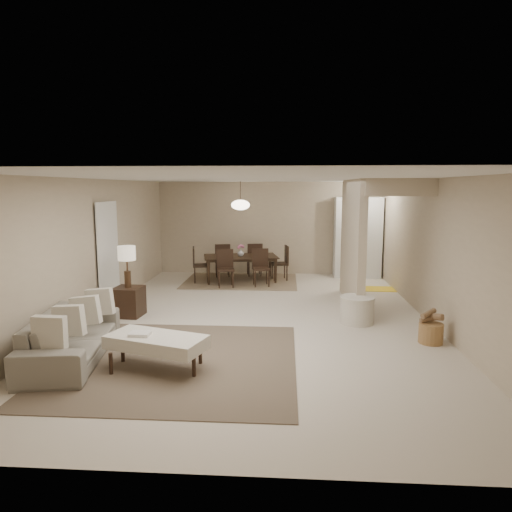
# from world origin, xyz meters

# --- Properties ---
(floor) EXTENTS (9.00, 9.00, 0.00)m
(floor) POSITION_xyz_m (0.00, 0.00, 0.00)
(floor) COLOR beige
(floor) RESTS_ON ground
(ceiling) EXTENTS (9.00, 9.00, 0.00)m
(ceiling) POSITION_xyz_m (0.00, 0.00, 2.50)
(ceiling) COLOR white
(ceiling) RESTS_ON back_wall
(back_wall) EXTENTS (6.00, 0.00, 6.00)m
(back_wall) POSITION_xyz_m (0.00, 4.50, 1.25)
(back_wall) COLOR tan
(back_wall) RESTS_ON floor
(left_wall) EXTENTS (0.00, 9.00, 9.00)m
(left_wall) POSITION_xyz_m (-3.00, 0.00, 1.25)
(left_wall) COLOR tan
(left_wall) RESTS_ON floor
(right_wall) EXTENTS (0.00, 9.00, 9.00)m
(right_wall) POSITION_xyz_m (3.00, 0.00, 1.25)
(right_wall) COLOR tan
(right_wall) RESTS_ON floor
(partition) EXTENTS (0.15, 2.50, 2.50)m
(partition) POSITION_xyz_m (1.80, 1.25, 1.25)
(partition) COLOR tan
(partition) RESTS_ON floor
(doorway) EXTENTS (0.04, 0.90, 2.04)m
(doorway) POSITION_xyz_m (-2.97, 0.60, 1.02)
(doorway) COLOR black
(doorway) RESTS_ON floor
(pantry_cabinet) EXTENTS (1.20, 0.55, 2.10)m
(pantry_cabinet) POSITION_xyz_m (2.35, 4.15, 1.05)
(pantry_cabinet) COLOR white
(pantry_cabinet) RESTS_ON floor
(flush_light) EXTENTS (0.44, 0.44, 0.05)m
(flush_light) POSITION_xyz_m (2.30, 3.20, 2.46)
(flush_light) COLOR white
(flush_light) RESTS_ON ceiling
(living_rug) EXTENTS (3.20, 3.20, 0.01)m
(living_rug) POSITION_xyz_m (-0.98, -2.06, 0.01)
(living_rug) COLOR brown
(living_rug) RESTS_ON floor
(sofa) EXTENTS (2.27, 1.17, 0.63)m
(sofa) POSITION_xyz_m (-2.45, -2.06, 0.32)
(sofa) COLOR gray
(sofa) RESTS_ON floor
(ottoman_bench) EXTENTS (1.39, 0.95, 0.46)m
(ottoman_bench) POSITION_xyz_m (-1.18, -2.36, 0.37)
(ottoman_bench) COLOR beige
(ottoman_bench) RESTS_ON living_rug
(side_table) EXTENTS (0.53, 0.53, 0.54)m
(side_table) POSITION_xyz_m (-2.40, 0.07, 0.27)
(side_table) COLOR black
(side_table) RESTS_ON floor
(table_lamp) EXTENTS (0.32, 0.32, 0.76)m
(table_lamp) POSITION_xyz_m (-2.40, 0.07, 1.10)
(table_lamp) COLOR #48311F
(table_lamp) RESTS_ON side_table
(round_pouf) EXTENTS (0.60, 0.60, 0.46)m
(round_pouf) POSITION_xyz_m (1.72, -0.10, 0.23)
(round_pouf) COLOR beige
(round_pouf) RESTS_ON floor
(wicker_basket) EXTENTS (0.38, 0.38, 0.31)m
(wicker_basket) POSITION_xyz_m (2.69, -1.08, 0.15)
(wicker_basket) COLOR olive
(wicker_basket) RESTS_ON floor
(dining_rug) EXTENTS (2.80, 2.10, 0.01)m
(dining_rug) POSITION_xyz_m (-0.66, 3.36, 0.01)
(dining_rug) COLOR #7D6A4E
(dining_rug) RESTS_ON floor
(dining_table) EXTENTS (1.98, 1.35, 0.64)m
(dining_table) POSITION_xyz_m (-0.66, 3.36, 0.32)
(dining_table) COLOR black
(dining_table) RESTS_ON dining_rug
(dining_chairs) EXTENTS (2.42, 1.93, 0.89)m
(dining_chairs) POSITION_xyz_m (-0.66, 3.36, 0.44)
(dining_chairs) COLOR black
(dining_chairs) RESTS_ON dining_rug
(vase) EXTENTS (0.20, 0.20, 0.17)m
(vase) POSITION_xyz_m (-0.66, 3.36, 0.73)
(vase) COLOR silver
(vase) RESTS_ON dining_table
(yellow_mat) EXTENTS (0.94, 0.59, 0.01)m
(yellow_mat) POSITION_xyz_m (2.70, 2.65, 0.01)
(yellow_mat) COLOR yellow
(yellow_mat) RESTS_ON floor
(pendant_light) EXTENTS (0.46, 0.46, 0.71)m
(pendant_light) POSITION_xyz_m (-0.66, 3.36, 1.92)
(pendant_light) COLOR #48311F
(pendant_light) RESTS_ON ceiling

